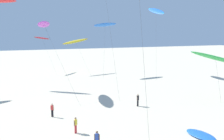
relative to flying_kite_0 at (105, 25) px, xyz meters
name	(u,v)px	position (x,y,z in m)	size (l,w,h in m)	color
flying_kite_0	(105,25)	(0.00, 0.00, 0.00)	(6.42, 7.09, 12.48)	blue
flying_kite_2	(216,58)	(6.90, -27.29, -5.60)	(5.30, 7.14, 7.41)	green
flying_kite_4	(42,38)	(-12.84, 10.35, -3.16)	(5.12, 10.92, 9.18)	red
flying_kite_5	(156,11)	(11.40, -3.67, 3.20)	(4.70, 10.23, 16.29)	blue
flying_kite_8	(44,24)	(-16.27, -14.16, -0.51)	(4.94, 13.02, 11.95)	purple
flying_kite_10	(76,41)	(-5.49, 5.81, -3.94)	(7.50, 10.98, 8.74)	yellow
grounded_kite_2	(201,135)	(-5.77, -38.49, -11.56)	(1.96, 3.49, 0.31)	blue
person_foreground_walker	(76,124)	(-16.62, -32.85, -10.82)	(0.42, 0.35, 1.64)	red
person_near_left	(138,99)	(-6.20, -26.83, -10.78)	(0.47, 0.31, 1.72)	black
person_near_right	(97,139)	(-15.95, -37.14, -10.82)	(0.42, 0.35, 1.65)	red
person_mid_field	(52,110)	(-17.75, -26.80, -10.81)	(0.35, 0.42, 1.65)	black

